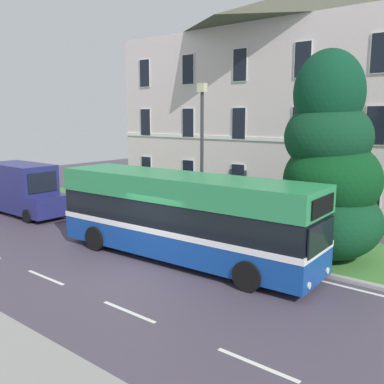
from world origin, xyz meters
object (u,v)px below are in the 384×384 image
object	(u,v)px
street_lamp_post	(202,150)
single_decker_bus	(182,216)
litter_bin	(172,217)
white_panel_van	(24,189)
georgian_townhouse	(287,97)
evergreen_tree	(330,172)

from	to	relation	value
street_lamp_post	single_decker_bus	bearing A→B (deg)	-66.09
single_decker_bus	litter_bin	distance (m)	4.18
white_panel_van	street_lamp_post	world-z (taller)	street_lamp_post
georgian_townhouse	single_decker_bus	distance (m)	14.72
single_decker_bus	white_panel_van	distance (m)	11.48
evergreen_tree	single_decker_bus	bearing A→B (deg)	-141.23
white_panel_van	georgian_townhouse	bearing A→B (deg)	57.75
georgian_townhouse	street_lamp_post	bearing A→B (deg)	-80.82
georgian_townhouse	single_decker_bus	bearing A→B (deg)	-77.71
street_lamp_post	litter_bin	xyz separation A→B (m)	(-1.75, 0.06, -3.16)
evergreen_tree	street_lamp_post	world-z (taller)	evergreen_tree
evergreen_tree	street_lamp_post	size ratio (longest dim) A/B	1.15
single_decker_bus	street_lamp_post	bearing A→B (deg)	111.40
evergreen_tree	white_panel_van	xyz separation A→B (m)	(-15.59, -2.95, -1.90)
single_decker_bus	evergreen_tree	bearing A→B (deg)	36.26
street_lamp_post	evergreen_tree	bearing A→B (deg)	6.32
evergreen_tree	white_panel_van	distance (m)	15.98
georgian_townhouse	white_panel_van	bearing A→B (deg)	-122.68
single_decker_bus	litter_bin	xyz separation A→B (m)	(-2.96, 2.78, -0.99)
evergreen_tree	street_lamp_post	xyz separation A→B (m)	(-5.33, -0.59, 0.54)
single_decker_bus	white_panel_van	bearing A→B (deg)	175.68
evergreen_tree	litter_bin	bearing A→B (deg)	-175.75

